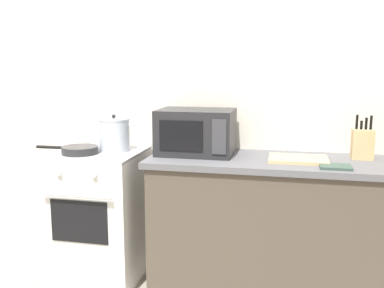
{
  "coord_description": "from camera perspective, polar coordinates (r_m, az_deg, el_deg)",
  "views": [
    {
      "loc": [
        0.94,
        -2.17,
        1.5
      ],
      "look_at": [
        0.32,
        0.6,
        1.0
      ],
      "focal_mm": 41.24,
      "sensor_mm": 36.0,
      "label": 1
    }
  ],
  "objects": [
    {
      "name": "knife_block",
      "position": [
        2.99,
        21.18,
        0.04
      ],
      "size": [
        0.13,
        0.1,
        0.28
      ],
      "color": "tan",
      "rests_on": "countertop_right"
    },
    {
      "name": "frying_pan",
      "position": [
        3.07,
        -14.39,
        -0.75
      ],
      "size": [
        0.45,
        0.25,
        0.05
      ],
      "color": "#28282B",
      "rests_on": "stove"
    },
    {
      "name": "microwave",
      "position": [
        2.95,
        0.54,
        1.59
      ],
      "size": [
        0.5,
        0.37,
        0.3
      ],
      "color": "#232326",
      "rests_on": "countertop_right"
    },
    {
      "name": "stock_pot",
      "position": [
        3.11,
        -10.02,
        1.22
      ],
      "size": [
        0.3,
        0.22,
        0.26
      ],
      "color": "silver",
      "rests_on": "stove"
    },
    {
      "name": "back_wall",
      "position": [
        3.22,
        1.02,
        5.53
      ],
      "size": [
        4.4,
        0.1,
        2.5
      ],
      "primitive_type": "cube",
      "color": "silver",
      "rests_on": "ground_plane"
    },
    {
      "name": "countertop_right",
      "position": [
        2.86,
        11.45,
        -2.34
      ],
      "size": [
        1.7,
        0.6,
        0.04
      ],
      "primitive_type": "cube",
      "color": "#59595E",
      "rests_on": "lower_cabinet_right"
    },
    {
      "name": "lower_cabinet_right",
      "position": [
        2.99,
        11.14,
        -10.99
      ],
      "size": [
        1.64,
        0.56,
        0.88
      ],
      "primitive_type": "cube",
      "color": "#4C4238",
      "rests_on": "ground_plane"
    },
    {
      "name": "oven_mitt",
      "position": [
        2.69,
        18.07,
        -2.81
      ],
      "size": [
        0.18,
        0.14,
        0.02
      ],
      "primitive_type": "cube",
      "color": "#384C42",
      "rests_on": "countertop_right"
    },
    {
      "name": "stove",
      "position": [
        3.23,
        -11.9,
        -9.01
      ],
      "size": [
        0.6,
        0.64,
        0.92
      ],
      "color": "white",
      "rests_on": "ground_plane"
    },
    {
      "name": "cutting_board",
      "position": [
        2.83,
        13.57,
        -1.92
      ],
      "size": [
        0.36,
        0.26,
        0.02
      ],
      "primitive_type": "cube",
      "color": "tan",
      "rests_on": "countertop_right"
    }
  ]
}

